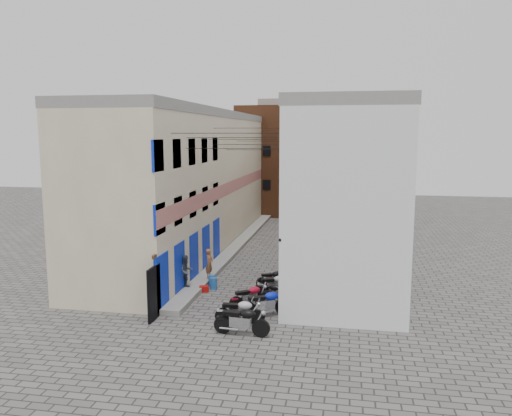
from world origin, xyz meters
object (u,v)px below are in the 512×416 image
Objects in this scene: water_jug_near at (213,283)px; motorcycle_a at (242,319)px; person_b at (186,271)px; motorcycle_d at (250,295)px; motorcycle_e at (270,291)px; person_a at (209,263)px; motorcycle_c at (266,302)px; motorcycle_b at (240,310)px; red_crate at (204,289)px; motorcycle_f at (275,283)px; motorcycle_g at (273,278)px; water_jug_far at (212,281)px.

motorcycle_a is at bearing -64.31° from water_jug_near.
person_b is 2.79× the size of water_jug_near.
motorcycle_d is 1.10× the size of motorcycle_e.
person_a is (-3.50, 2.43, 0.49)m from motorcycle_e.
motorcycle_c reaches higher than motorcycle_a.
motorcycle_c is 5.57m from person_a.
motorcycle_b is 4.49× the size of red_crate.
person_b is (-4.25, 2.46, 0.40)m from motorcycle_c.
person_b reaches higher than person_a.
motorcycle_e is at bearing -21.47° from motorcycle_f.
motorcycle_b is 1.34× the size of person_a.
motorcycle_b reaches higher than motorcycle_e.
water_jug_near is at bearing -150.11° from motorcycle_a.
red_crate is (-3.15, -1.28, -0.36)m from motorcycle_g.
motorcycle_d is (0.04, 1.92, -0.02)m from motorcycle_b.
motorcycle_c reaches higher than water_jug_far.
motorcycle_g is at bearing 173.78° from motorcycle_f.
person_b is (-0.65, -1.77, 0.04)m from person_a.
water_jug_near is at bearing -163.45° from motorcycle_c.
person_a is 0.94m from water_jug_far.
motorcycle_c is 2.99m from motorcycle_f.
motorcycle_a is at bearing -64.50° from water_jug_far.
water_jug_near is (-3.02, 1.41, -0.23)m from motorcycle_e.
motorcycle_f is 4.14× the size of red_crate.
red_crate is (-3.35, 0.90, -0.37)m from motorcycle_e.
motorcycle_e is at bearing -17.79° from motorcycle_g.
motorcycle_g is 4.27m from person_b.
motorcycle_e is 0.95× the size of motorcycle_f.
motorcycle_a is at bearing -148.74° from person_a.
person_a is (-3.54, 1.25, 0.46)m from motorcycle_f.
water_jug_near is at bearing -19.22° from person_b.
motorcycle_b is at bearing -98.74° from person_b.
motorcycle_d is (-0.86, 0.92, -0.07)m from motorcycle_c.
person_a reaches higher than motorcycle_d.
motorcycle_b is at bearing -38.48° from motorcycle_d.
person_b is at bearing -147.79° from motorcycle_c.
motorcycle_a is at bearing -25.58° from motorcycle_f.
motorcycle_d is 3.76m from person_b.
motorcycle_b is 4.85m from person_b.
person_b is at bearing -126.46° from water_jug_far.
person_b reaches higher than red_crate.
motorcycle_d is 3.12m from motorcycle_g.
person_b is (-3.39, 1.55, 0.47)m from motorcycle_d.
motorcycle_d is 1.05× the size of motorcycle_f.
motorcycle_g is (0.30, 6.03, -0.13)m from motorcycle_a.
motorcycle_b is (-0.30, 1.04, -0.05)m from motorcycle_a.
motorcycle_a is 0.99× the size of motorcycle_c.
motorcycle_a is 1.23× the size of motorcycle_e.
motorcycle_d is 1.17m from motorcycle_e.
motorcycle_a is 1.09m from motorcycle_b.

